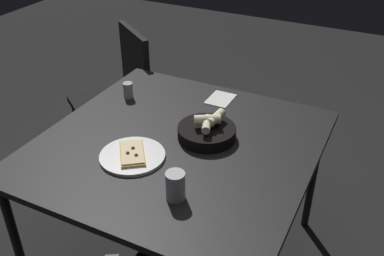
# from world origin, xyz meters

# --- Properties ---
(ground) EXTENTS (8.00, 8.00, 0.00)m
(ground) POSITION_xyz_m (0.00, 0.00, 0.00)
(ground) COLOR black
(dining_table) EXTENTS (1.18, 1.18, 0.72)m
(dining_table) POSITION_xyz_m (0.00, 0.00, 0.67)
(dining_table) COLOR black
(dining_table) RESTS_ON ground
(pizza_plate) EXTENTS (0.28, 0.28, 0.04)m
(pizza_plate) POSITION_xyz_m (-0.18, 0.11, 0.73)
(pizza_plate) COLOR white
(pizza_plate) RESTS_ON dining_table
(bread_basket) EXTENTS (0.26, 0.26, 0.12)m
(bread_basket) POSITION_xyz_m (0.09, -0.10, 0.76)
(bread_basket) COLOR black
(bread_basket) RESTS_ON dining_table
(beer_glass) EXTENTS (0.07, 0.07, 0.11)m
(beer_glass) POSITION_xyz_m (-0.33, -0.17, 0.78)
(beer_glass) COLOR silver
(beer_glass) RESTS_ON dining_table
(pepper_shaker) EXTENTS (0.05, 0.05, 0.08)m
(pepper_shaker) POSITION_xyz_m (0.26, 0.43, 0.76)
(pepper_shaker) COLOR #BFB299
(pepper_shaker) RESTS_ON dining_table
(napkin) EXTENTS (0.16, 0.12, 0.00)m
(napkin) POSITION_xyz_m (0.45, -0.01, 0.73)
(napkin) COLOR white
(napkin) RESTS_ON dining_table
(chair_near) EXTENTS (0.61, 0.61, 0.88)m
(chair_near) POSITION_xyz_m (0.67, 0.78, 0.50)
(chair_near) COLOR black
(chair_near) RESTS_ON ground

